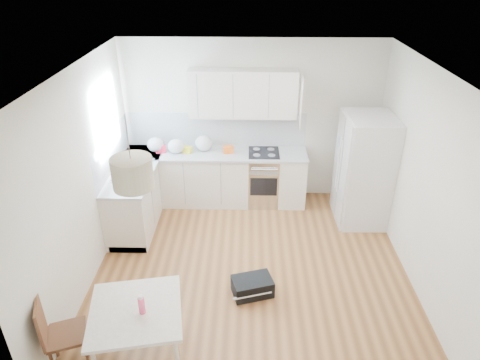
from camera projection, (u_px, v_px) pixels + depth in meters
The scene contains 29 objects.
floor at pixel (251, 268), 5.88m from camera, with size 4.20×4.20×0.00m, color brown.
ceiling at pixel (254, 72), 4.60m from camera, with size 4.20×4.20×0.00m, color white.
wall_back at pixel (252, 122), 7.09m from camera, with size 4.20×4.20×0.00m, color white.
wall_left at pixel (83, 180), 5.27m from camera, with size 4.20×4.20×0.00m, color white.
wall_right at pixel (425, 184), 5.20m from camera, with size 4.20×4.20×0.00m, color white.
window_glassblock at pixel (106, 118), 6.10m from camera, with size 0.02×1.00×1.00m, color #BFE0F9.
cabinets_back at pixel (216, 178), 7.26m from camera, with size 3.00×0.60×0.88m, color silver.
cabinets_left at pixel (138, 195), 6.76m from camera, with size 0.60×1.80×0.88m, color silver.
counter_back at pixel (215, 154), 7.05m from camera, with size 3.02×0.64×0.04m, color #BCBFC1.
counter_left at pixel (134, 169), 6.54m from camera, with size 0.64×1.82×0.04m, color #BCBFC1.
backsplash_back at pixel (216, 129), 7.16m from camera, with size 3.00×0.01×0.58m, color silver.
backsplash_left at pixel (112, 151), 6.40m from camera, with size 0.01×1.80×0.58m, color silver.
upper_cabinets at pixel (243, 94), 6.70m from camera, with size 1.70×0.32×0.75m, color silver.
range_oven at pixel (263, 179), 7.25m from camera, with size 0.50×0.61×0.88m, color silver, non-canonical shape.
sink at pixel (133, 170), 6.49m from camera, with size 0.50×0.80×0.16m, color silver, non-canonical shape.
refrigerator at pixel (365, 170), 6.59m from camera, with size 0.83×0.87×1.73m, color white, non-canonical shape.
dining_table at pixel (136, 315), 4.27m from camera, with size 1.04×1.04×0.71m.
dining_chair at pixel (66, 333), 4.31m from camera, with size 0.38×0.38×0.91m, color #4B2A16, non-canonical shape.
drink_bottle at pixel (141, 304), 4.15m from camera, with size 0.06×0.06×0.22m, color #E13E65.
gym_bag at pixel (252, 286), 5.39m from camera, with size 0.49×0.32×0.23m, color black.
pendant_lamp at pixel (132, 173), 3.64m from camera, with size 0.35×0.35×0.28m, color beige.
grocery_bag_a at pixel (155, 145), 7.01m from camera, with size 0.27×0.23×0.24m, color silver.
grocery_bag_b at pixel (176, 146), 6.96m from camera, with size 0.27×0.23×0.24m, color silver.
grocery_bag_c at pixel (204, 143), 7.05m from camera, with size 0.29×0.25×0.26m, color silver.
grocery_bag_d at pixel (140, 158), 6.65m from camera, with size 0.20×0.17×0.18m, color silver.
grocery_bag_e at pixel (132, 167), 6.29m from camera, with size 0.26×0.22×0.24m, color silver.
snack_orange at pixel (228, 149), 7.00m from camera, with size 0.17×0.10×0.11m, color orange.
snack_yellow at pixel (187, 150), 7.01m from camera, with size 0.15×0.10×0.10m, color yellow.
snack_red at pixel (161, 149), 7.03m from camera, with size 0.17×0.11×0.12m, color red.
Camera 1 is at (-0.06, -4.60, 3.85)m, focal length 32.00 mm.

